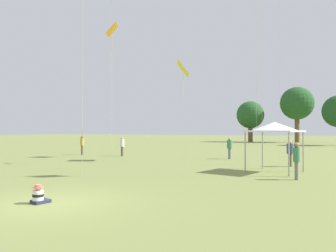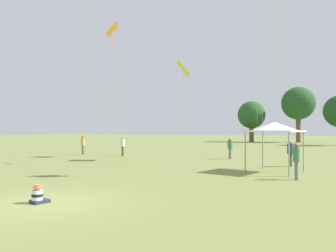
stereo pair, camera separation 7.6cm
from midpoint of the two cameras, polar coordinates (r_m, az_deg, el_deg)
ground_plane at (r=10.77m, az=-19.86°, el=-12.57°), size 300.00×300.00×0.00m
seated_toddler at (r=10.87m, az=-21.52°, el=-11.18°), size 0.49×0.56×0.58m
person_standing_0 at (r=21.45m, az=20.63°, el=-4.13°), size 0.43×0.43×1.61m
person_standing_1 at (r=28.66m, az=-7.81°, el=-3.25°), size 0.50×0.50×1.67m
person_standing_2 at (r=25.90m, az=10.84°, el=-3.50°), size 0.53×0.53×1.68m
person_standing_3 at (r=15.77m, az=21.59°, el=-5.12°), size 0.32×0.32×1.66m
person_standing_4 at (r=30.91m, az=-14.54°, el=-2.95°), size 0.47×0.47×1.73m
canopy_tent at (r=18.21m, az=18.18°, el=-0.22°), size 2.96×2.96×2.67m
kite_0 at (r=24.34m, az=2.79°, el=9.70°), size 1.38×1.55×7.26m
kite_1 at (r=23.64m, az=-9.56°, el=15.63°), size 1.07×1.22×9.53m
distant_tree_1 at (r=66.60m, az=21.77°, el=3.64°), size 6.21×6.21×10.51m
distant_tree_2 at (r=66.51m, az=14.37°, el=1.85°), size 5.37×5.37×8.03m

